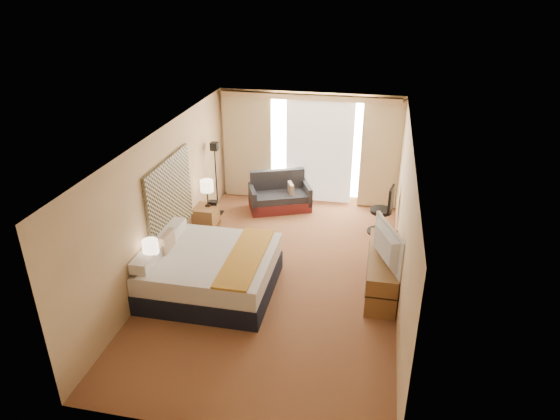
% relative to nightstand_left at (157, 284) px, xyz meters
% --- Properties ---
extents(floor, '(4.20, 7.00, 0.02)m').
position_rel_nightstand_left_xyz_m(floor, '(1.87, 1.05, -0.28)').
color(floor, maroon).
rests_on(floor, ground).
extents(ceiling, '(4.20, 7.00, 0.02)m').
position_rel_nightstand_left_xyz_m(ceiling, '(1.87, 1.05, 2.33)').
color(ceiling, silver).
rests_on(ceiling, wall_back).
extents(wall_back, '(4.20, 0.02, 2.60)m').
position_rel_nightstand_left_xyz_m(wall_back, '(1.87, 4.55, 1.02)').
color(wall_back, '#DDB486').
rests_on(wall_back, ground).
extents(wall_front, '(4.20, 0.02, 2.60)m').
position_rel_nightstand_left_xyz_m(wall_front, '(1.87, -2.45, 1.02)').
color(wall_front, '#DDB486').
rests_on(wall_front, ground).
extents(wall_left, '(0.02, 7.00, 2.60)m').
position_rel_nightstand_left_xyz_m(wall_left, '(-0.23, 1.05, 1.02)').
color(wall_left, '#DDB486').
rests_on(wall_left, ground).
extents(wall_right, '(0.02, 7.00, 2.60)m').
position_rel_nightstand_left_xyz_m(wall_right, '(3.97, 1.05, 1.02)').
color(wall_right, '#DDB486').
rests_on(wall_right, ground).
extents(headboard, '(0.06, 1.85, 1.50)m').
position_rel_nightstand_left_xyz_m(headboard, '(-0.19, 1.25, 1.01)').
color(headboard, black).
rests_on(headboard, wall_left).
extents(nightstand_left, '(0.45, 0.52, 0.55)m').
position_rel_nightstand_left_xyz_m(nightstand_left, '(0.00, 0.00, 0.00)').
color(nightstand_left, brown).
rests_on(nightstand_left, floor).
extents(nightstand_right, '(0.45, 0.52, 0.55)m').
position_rel_nightstand_left_xyz_m(nightstand_right, '(0.00, 2.50, 0.00)').
color(nightstand_right, brown).
rests_on(nightstand_right, floor).
extents(media_dresser, '(0.50, 1.80, 0.70)m').
position_rel_nightstand_left_xyz_m(media_dresser, '(3.70, 1.05, 0.07)').
color(media_dresser, brown).
rests_on(media_dresser, floor).
extents(window, '(2.30, 0.02, 2.30)m').
position_rel_nightstand_left_xyz_m(window, '(2.12, 4.52, 1.04)').
color(window, white).
rests_on(window, wall_back).
extents(curtains, '(4.12, 0.19, 2.56)m').
position_rel_nightstand_left_xyz_m(curtains, '(1.87, 4.44, 1.13)').
color(curtains, beige).
rests_on(curtains, floor).
extents(bed, '(2.13, 1.95, 1.04)m').
position_rel_nightstand_left_xyz_m(bed, '(0.81, 0.40, 0.10)').
color(bed, black).
rests_on(bed, floor).
extents(loveseat, '(1.55, 1.21, 0.86)m').
position_rel_nightstand_left_xyz_m(loveseat, '(1.31, 3.89, 0.01)').
color(loveseat, maroon).
rests_on(loveseat, floor).
extents(floor_lamp, '(0.21, 0.21, 1.69)m').
position_rel_nightstand_left_xyz_m(floor_lamp, '(-0.03, 3.35, 0.92)').
color(floor_lamp, black).
rests_on(floor_lamp, floor).
extents(desk_chair, '(0.51, 0.51, 1.06)m').
position_rel_nightstand_left_xyz_m(desk_chair, '(3.68, 3.14, 0.20)').
color(desk_chair, black).
rests_on(desk_chair, floor).
extents(lamp_left, '(0.26, 0.26, 0.55)m').
position_rel_nightstand_left_xyz_m(lamp_left, '(-0.03, -0.01, 0.70)').
color(lamp_left, black).
rests_on(lamp_left, nightstand_left).
extents(lamp_right, '(0.27, 0.27, 0.58)m').
position_rel_nightstand_left_xyz_m(lamp_right, '(0.04, 2.55, 0.72)').
color(lamp_right, black).
rests_on(lamp_right, nightstand_right).
extents(tissue_box, '(0.16, 0.16, 0.12)m').
position_rel_nightstand_left_xyz_m(tissue_box, '(0.09, 0.14, 0.34)').
color(tissue_box, '#90C2DE').
rests_on(tissue_box, nightstand_left).
extents(telephone, '(0.20, 0.16, 0.07)m').
position_rel_nightstand_left_xyz_m(telephone, '(0.11, 2.65, 0.31)').
color(telephone, black).
rests_on(telephone, nightstand_right).
extents(television, '(0.58, 1.14, 0.67)m').
position_rel_nightstand_left_xyz_m(television, '(3.65, 0.71, 0.76)').
color(television, black).
rests_on(television, media_dresser).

